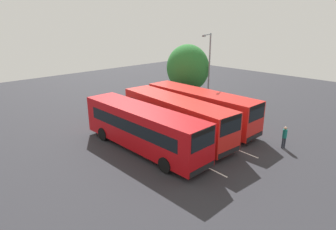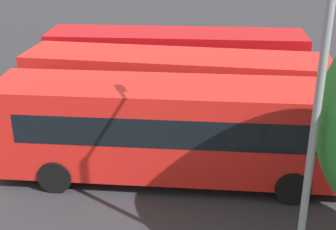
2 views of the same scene
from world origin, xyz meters
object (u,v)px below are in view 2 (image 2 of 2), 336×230
object	(u,v)px
bus_center_right	(174,128)
street_lamp	(310,105)
bus_far_left	(175,64)
bus_center_left	(174,91)

from	to	relation	value
bus_center_right	street_lamp	size ratio (longest dim) A/B	1.42
street_lamp	bus_far_left	bearing A→B (deg)	-5.18
bus_center_right	street_lamp	bearing A→B (deg)	122.48
bus_far_left	bus_center_right	bearing A→B (deg)	93.25
bus_center_left	bus_center_right	bearing A→B (deg)	98.25
bus_center_right	bus_center_left	bearing A→B (deg)	-85.52
bus_center_left	street_lamp	bearing A→B (deg)	115.87
bus_center_right	street_lamp	xyz separation A→B (m)	(-3.00, 4.81, 2.80)
bus_center_left	street_lamp	world-z (taller)	street_lamp
bus_center_left	bus_center_right	xyz separation A→B (m)	(-0.23, 3.37, 0.00)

